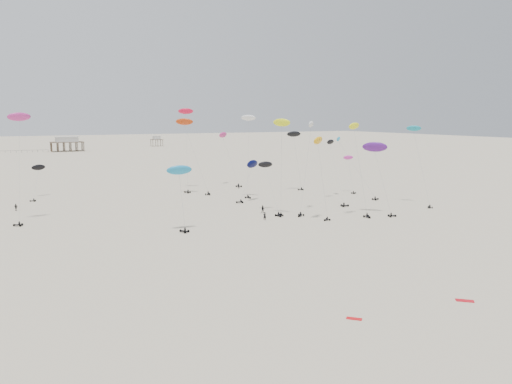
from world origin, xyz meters
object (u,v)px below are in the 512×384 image
pavilion_main (67,145)px  rig_0 (359,156)px  pavilion_small (157,142)px  rig_9 (37,174)px  rig_4 (248,140)px  spectator_0 (265,220)px

pavilion_main → rig_0: 268.31m
pavilion_small → rig_9: bearing=-113.4°
pavilion_small → rig_9: size_ratio=0.75×
rig_4 → spectator_0: bearing=58.7°
pavilion_small → rig_0: bearing=-96.8°
rig_0 → rig_4: bearing=-67.2°
pavilion_small → rig_0: size_ratio=0.41×
pavilion_small → spectator_0: pavilion_small is taller
spectator_0 → rig_9: bearing=-40.3°
rig_4 → spectator_0: (-10.60, -30.08, -16.74)m
rig_4 → rig_9: (-54.19, 28.30, -9.81)m
rig_4 → rig_9: bearing=-39.4°
rig_9 → rig_0: bearing=-125.0°
rig_0 → rig_4: rig_4 is taller
rig_9 → pavilion_small: bearing=-13.5°
rig_0 → pavilion_main: bearing=-76.1°
pavilion_main → rig_9: rig_9 is taller
pavilion_main → rig_9: 203.54m
spectator_0 → rig_4: bearing=-96.4°
pavilion_main → spectator_0: size_ratio=9.55×
pavilion_main → pavilion_small: pavilion_main is taller
rig_4 → pavilion_small: bearing=-111.9°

